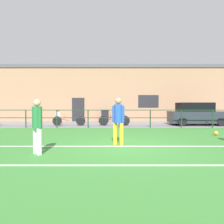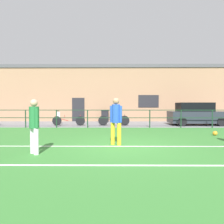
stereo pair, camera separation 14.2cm
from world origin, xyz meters
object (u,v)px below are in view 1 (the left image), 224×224
object	(u,v)px
spectator_child	(57,116)
parked_car_red	(195,114)
bicycle_parked_2	(68,121)
trash_bin_0	(104,116)
player_striker	(117,118)
player_winger	(36,123)
soccer_ball_match	(215,133)
bicycle_parked_0	(113,120)

from	to	relation	value
spectator_child	parked_car_red	bearing A→B (deg)	160.26
bicycle_parked_2	trash_bin_0	distance (m)	4.06
spectator_child	trash_bin_0	world-z (taller)	spectator_child
player_striker	player_winger	bearing A→B (deg)	-125.45
soccer_ball_match	player_striker	bearing A→B (deg)	-153.69
player_winger	bicycle_parked_2	bearing A→B (deg)	140.46
player_striker	soccer_ball_match	bearing A→B (deg)	50.86
soccer_ball_match	trash_bin_0	size ratio (longest dim) A/B	0.22
player_winger	trash_bin_0	distance (m)	11.69
player_winger	parked_car_red	bearing A→B (deg)	91.20
player_striker	bicycle_parked_0	world-z (taller)	player_striker
player_winger	bicycle_parked_2	distance (m)	8.39
player_striker	player_winger	distance (m)	2.78
trash_bin_0	parked_car_red	bearing A→B (deg)	-23.02
player_striker	bicycle_parked_0	xyz separation A→B (m)	(-0.07, 6.93, -0.58)
bicycle_parked_0	trash_bin_0	bearing A→B (deg)	103.08
parked_car_red	bicycle_parked_2	size ratio (longest dim) A/B	1.70
player_striker	bicycle_parked_2	size ratio (longest dim) A/B	0.73
spectator_child	parked_car_red	xyz separation A→B (m)	(10.13, -0.57, 0.14)
bicycle_parked_0	player_striker	bearing A→B (deg)	-89.39
spectator_child	bicycle_parked_2	xyz separation A→B (m)	(1.01, -0.99, -0.28)
player_striker	parked_car_red	world-z (taller)	player_striker
player_winger	spectator_child	size ratio (longest dim) A/B	1.48
trash_bin_0	bicycle_parked_2	bearing A→B (deg)	-126.68
player_winger	bicycle_parked_0	distance (m)	8.66
player_winger	soccer_ball_match	distance (m)	8.09
player_striker	trash_bin_0	distance (m)	10.23
soccer_ball_match	parked_car_red	distance (m)	5.18
bicycle_parked_0	bicycle_parked_2	size ratio (longest dim) A/B	0.95
soccer_ball_match	trash_bin_0	xyz separation A→B (m)	(-5.56, 7.85, 0.42)
bicycle_parked_2	spectator_child	bearing A→B (deg)	135.67
parked_car_red	bicycle_parked_0	distance (m)	5.97
player_striker	trash_bin_0	xyz separation A→B (m)	(-0.83, 10.19, -0.43)
soccer_ball_match	spectator_child	distance (m)	10.60
player_striker	bicycle_parked_2	xyz separation A→B (m)	(-3.26, 6.93, -0.60)
bicycle_parked_0	soccer_ball_match	bearing A→B (deg)	-43.73
parked_car_red	bicycle_parked_0	size ratio (longest dim) A/B	1.79
soccer_ball_match	parked_car_red	size ratio (longest dim) A/B	0.06
player_striker	parked_car_red	size ratio (longest dim) A/B	0.43
spectator_child	parked_car_red	distance (m)	10.15
soccer_ball_match	bicycle_parked_0	world-z (taller)	bicycle_parked_0
soccer_ball_match	bicycle_parked_2	world-z (taller)	bicycle_parked_2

